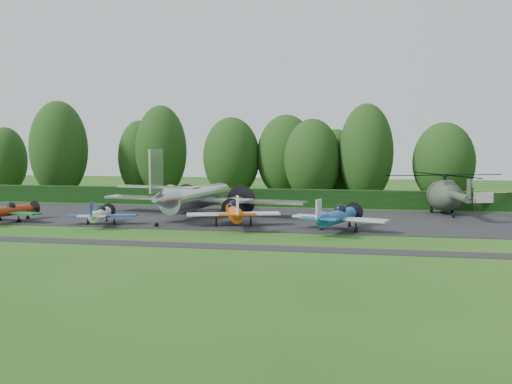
% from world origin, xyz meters
% --- Properties ---
extents(ground, '(160.00, 160.00, 0.00)m').
position_xyz_m(ground, '(0.00, 0.00, 0.00)').
color(ground, '#204A15').
rests_on(ground, ground).
extents(apron, '(70.00, 18.00, 0.01)m').
position_xyz_m(apron, '(0.00, 10.00, 0.00)').
color(apron, black).
rests_on(apron, ground).
extents(taxiway_verge, '(70.00, 2.00, 0.00)m').
position_xyz_m(taxiway_verge, '(0.00, -6.00, 0.00)').
color(taxiway_verge, black).
rests_on(taxiway_verge, ground).
extents(hedgerow, '(90.00, 1.60, 2.00)m').
position_xyz_m(hedgerow, '(0.00, 21.00, 0.00)').
color(hedgerow, black).
rests_on(hedgerow, ground).
extents(transport_plane, '(21.57, 16.54, 6.91)m').
position_xyz_m(transport_plane, '(-0.07, 10.00, 1.93)').
color(transport_plane, silver).
rests_on(transport_plane, ground).
extents(light_plane_red, '(6.58, 6.92, 2.53)m').
position_xyz_m(light_plane_red, '(-15.71, 2.33, 1.05)').
color(light_plane_red, maroon).
rests_on(light_plane_red, ground).
extents(light_plane_white, '(6.20, 6.52, 2.38)m').
position_xyz_m(light_plane_white, '(-6.46, 2.19, 0.99)').
color(light_plane_white, silver).
rests_on(light_plane_white, ground).
extents(light_plane_orange, '(8.01, 8.42, 3.08)m').
position_xyz_m(light_plane_orange, '(5.21, 3.47, 1.28)').
color(light_plane_orange, '#CB4B0B').
rests_on(light_plane_orange, ground).
extents(light_plane_blue, '(7.87, 8.28, 3.02)m').
position_xyz_m(light_plane_blue, '(14.02, 2.31, 1.26)').
color(light_plane_blue, '#195197').
rests_on(light_plane_blue, ground).
extents(helicopter, '(12.78, 14.96, 4.12)m').
position_xyz_m(helicopter, '(24.10, 16.70, 2.21)').
color(helicopter, '#313B2D').
rests_on(helicopter, ground).
extents(sign_board, '(3.68, 0.14, 2.07)m').
position_xyz_m(sign_board, '(29.21, 20.15, 1.40)').
color(sign_board, '#3F3326').
rests_on(sign_board, ground).
extents(tree_0, '(7.69, 7.69, 10.85)m').
position_xyz_m(tree_0, '(-1.77, 31.63, 5.41)').
color(tree_0, black).
rests_on(tree_0, ground).
extents(tree_2, '(7.51, 7.51, 9.88)m').
position_xyz_m(tree_2, '(25.56, 29.54, 4.93)').
color(tree_2, black).
rests_on(tree_2, ground).
extents(tree_3, '(6.22, 6.22, 10.65)m').
position_xyz_m(tree_3, '(-15.83, 33.70, 5.31)').
color(tree_3, black).
rests_on(tree_3, ground).
extents(tree_4, '(6.20, 6.20, 9.74)m').
position_xyz_m(tree_4, '(-36.06, 31.69, 4.86)').
color(tree_4, black).
rests_on(tree_4, ground).
extents(tree_5, '(7.96, 7.96, 11.19)m').
position_xyz_m(tree_5, '(5.54, 32.83, 5.59)').
color(tree_5, black).
rests_on(tree_5, ground).
extents(tree_6, '(6.69, 6.69, 12.24)m').
position_xyz_m(tree_6, '(16.18, 28.60, 6.10)').
color(tree_6, black).
rests_on(tree_6, ground).
extents(tree_7, '(5.75, 5.75, 9.26)m').
position_xyz_m(tree_7, '(12.19, 33.52, 4.61)').
color(tree_7, black).
rests_on(tree_7, ground).
extents(tree_8, '(7.76, 7.76, 13.11)m').
position_xyz_m(tree_8, '(-25.03, 27.61, 6.54)').
color(tree_8, black).
rests_on(tree_8, ground).
extents(tree_9, '(7.16, 7.16, 12.61)m').
position_xyz_m(tree_9, '(-11.96, 31.98, 6.29)').
color(tree_9, black).
rests_on(tree_9, ground).
extents(tree_10, '(7.15, 7.15, 10.41)m').
position_xyz_m(tree_10, '(9.48, 28.61, 5.19)').
color(tree_10, black).
rests_on(tree_10, ground).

